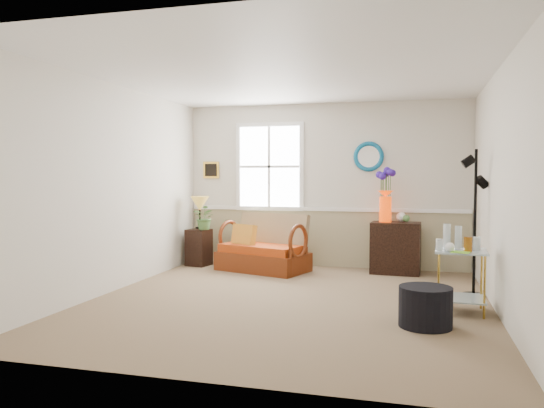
% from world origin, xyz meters
% --- Properties ---
extents(floor, '(4.50, 5.00, 0.01)m').
position_xyz_m(floor, '(0.00, 0.00, 0.00)').
color(floor, '#7A6547').
rests_on(floor, ground).
extents(ceiling, '(4.50, 5.00, 0.01)m').
position_xyz_m(ceiling, '(0.00, 0.00, 2.60)').
color(ceiling, white).
rests_on(ceiling, walls).
extents(walls, '(4.51, 5.01, 2.60)m').
position_xyz_m(walls, '(0.00, 0.00, 1.30)').
color(walls, silver).
rests_on(walls, floor).
extents(wainscot, '(4.46, 0.02, 0.90)m').
position_xyz_m(wainscot, '(0.00, 2.48, 0.45)').
color(wainscot, tan).
rests_on(wainscot, walls).
extents(chair_rail, '(4.46, 0.04, 0.06)m').
position_xyz_m(chair_rail, '(0.00, 2.47, 0.92)').
color(chair_rail, white).
rests_on(chair_rail, walls).
extents(window, '(1.14, 0.06, 1.44)m').
position_xyz_m(window, '(-0.90, 2.47, 1.60)').
color(window, white).
rests_on(window, walls).
extents(picture, '(0.28, 0.03, 0.28)m').
position_xyz_m(picture, '(-1.92, 2.48, 1.55)').
color(picture, gold).
rests_on(picture, walls).
extents(mirror, '(0.47, 0.07, 0.47)m').
position_xyz_m(mirror, '(0.70, 2.48, 1.75)').
color(mirror, teal).
rests_on(mirror, walls).
extents(loveseat, '(1.49, 1.12, 0.86)m').
position_xyz_m(loveseat, '(-0.83, 1.84, 0.43)').
color(loveseat, '#662910').
rests_on(loveseat, floor).
extents(throw_pillow, '(0.42, 0.28, 0.42)m').
position_xyz_m(throw_pillow, '(-1.13, 1.82, 0.49)').
color(throw_pillow, orange).
rests_on(throw_pillow, loveseat).
extents(lamp_stand, '(0.38, 0.38, 0.59)m').
position_xyz_m(lamp_stand, '(-1.97, 2.03, 0.29)').
color(lamp_stand, black).
rests_on(lamp_stand, floor).
extents(table_lamp, '(0.38, 0.38, 0.53)m').
position_xyz_m(table_lamp, '(-1.93, 2.01, 0.85)').
color(table_lamp, '#B98D32').
rests_on(table_lamp, lamp_stand).
extents(potted_plant, '(0.47, 0.49, 0.31)m').
position_xyz_m(potted_plant, '(-1.84, 1.99, 0.74)').
color(potted_plant, '#4C7A3C').
rests_on(potted_plant, lamp_stand).
extents(cabinet, '(0.74, 0.50, 0.76)m').
position_xyz_m(cabinet, '(1.14, 2.15, 0.38)').
color(cabinet, black).
rests_on(cabinet, floor).
extents(flower_vase, '(0.25, 0.25, 0.79)m').
position_xyz_m(flower_vase, '(0.98, 2.16, 1.16)').
color(flower_vase, red).
rests_on(flower_vase, cabinet).
extents(side_table, '(0.55, 0.55, 0.66)m').
position_xyz_m(side_table, '(1.88, 0.01, 0.33)').
color(side_table, '#AE8930').
rests_on(side_table, floor).
extents(tabletop_items, '(0.54, 0.54, 0.27)m').
position_xyz_m(tabletop_items, '(1.84, -0.03, 0.80)').
color(tabletop_items, silver).
rests_on(tabletop_items, side_table).
extents(floor_lamp, '(0.27, 0.27, 1.77)m').
position_xyz_m(floor_lamp, '(2.10, 0.85, 0.88)').
color(floor_lamp, black).
rests_on(floor_lamp, floor).
extents(ottoman, '(0.53, 0.53, 0.39)m').
position_xyz_m(ottoman, '(1.51, -0.66, 0.19)').
color(ottoman, black).
rests_on(ottoman, floor).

